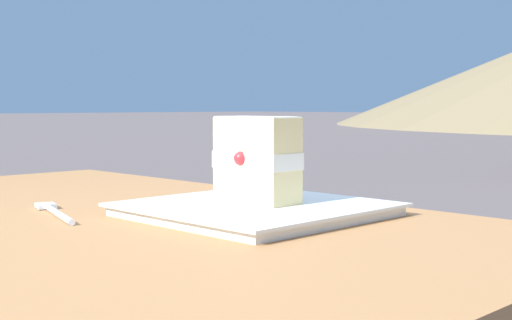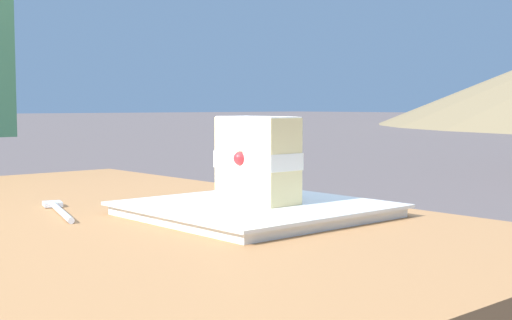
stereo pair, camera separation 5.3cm
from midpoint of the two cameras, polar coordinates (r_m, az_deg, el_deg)
The scene contains 4 objects.
patio_table at distance 0.91m, azimuth -16.80°, elevation -12.23°, with size 1.12×0.88×0.75m.
dessert_plate at distance 0.89m, azimuth 1.71°, elevation -4.02°, with size 0.28×0.28×0.02m.
cake_slice at distance 0.89m, azimuth 1.81°, elevation 0.04°, with size 0.11×0.07×0.11m.
dessert_fork at distance 0.94m, azimuth -14.15°, elevation -3.92°, with size 0.17×0.07×0.01m.
Camera 2 is at (-0.81, 0.34, 0.89)m, focal length 49.41 mm.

